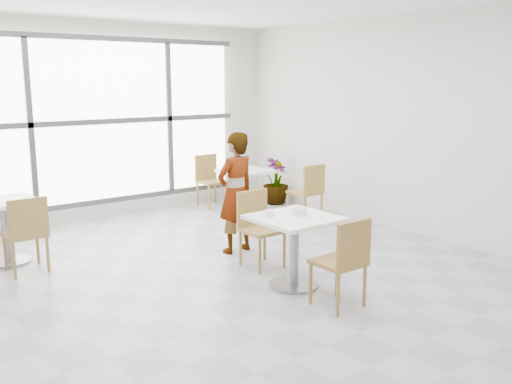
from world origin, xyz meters
TOP-DOWN VIEW (x-y plane):
  - floor at (0.00, 0.00)m, footprint 7.00×7.00m
  - wall_back at (0.00, 3.50)m, footprint 6.00×0.00m
  - wall_right at (3.00, 0.00)m, footprint 0.00×7.00m
  - window at (0.00, 3.44)m, footprint 4.60×0.07m
  - main_table at (0.29, -0.57)m, footprint 0.80×0.80m
  - chair_near at (0.28, -1.29)m, footprint 0.42×0.42m
  - chair_far at (0.42, 0.21)m, footprint 0.42×0.42m
  - oatmeal_bowl at (0.38, -0.54)m, footprint 0.21×0.21m
  - coffee_cup at (0.09, -0.40)m, footprint 0.16×0.13m
  - person at (0.53, 0.79)m, footprint 0.58×0.41m
  - bg_table_left at (-1.85, 2.09)m, footprint 0.70×0.70m
  - bg_table_right at (1.71, 2.16)m, footprint 0.70×0.70m
  - bg_chair_left_near at (-1.77, 1.55)m, footprint 0.42×0.42m
  - bg_chair_right_near at (2.32, 1.38)m, footprint 0.42×0.42m
  - bg_chair_right_far at (1.71, 3.18)m, footprint 0.42×0.42m
  - plant_right at (2.70, 2.61)m, footprint 0.59×0.59m

SIDE VIEW (x-z plane):
  - floor at x=0.00m, z-range 0.00..0.00m
  - plant_right at x=2.70m, z-range 0.00..0.80m
  - bg_table_left at x=-1.85m, z-range 0.11..0.86m
  - bg_table_right at x=1.71m, z-range 0.11..0.86m
  - chair_near at x=0.28m, z-range 0.07..0.94m
  - chair_far at x=0.42m, z-range 0.07..0.94m
  - bg_chair_left_near at x=-1.77m, z-range 0.07..0.94m
  - bg_chair_right_near at x=2.32m, z-range 0.07..0.94m
  - bg_chair_right_far at x=1.71m, z-range 0.07..0.94m
  - main_table at x=0.29m, z-range 0.15..0.90m
  - person at x=0.53m, z-range 0.00..1.50m
  - coffee_cup at x=0.09m, z-range 0.75..0.81m
  - oatmeal_bowl at x=0.38m, z-range 0.75..0.84m
  - window at x=0.00m, z-range 0.24..2.76m
  - wall_back at x=0.00m, z-range -1.50..4.50m
  - wall_right at x=3.00m, z-range -2.00..5.00m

